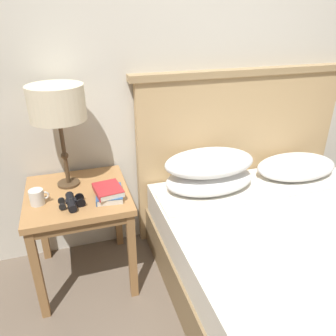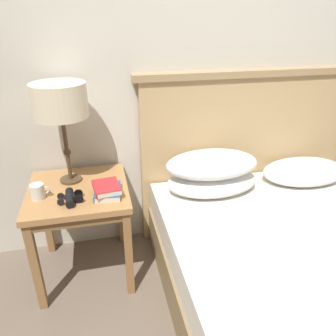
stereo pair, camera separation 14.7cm
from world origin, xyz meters
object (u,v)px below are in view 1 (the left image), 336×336
book_on_nightstand (109,194)px  book_stacked_on_top (108,190)px  nightstand (79,204)px  bed (297,253)px  table_lamp (57,105)px  binoculars_pair (71,202)px  coffee_mug (37,197)px

book_on_nightstand → book_stacked_on_top: bearing=-120.5°
book_stacked_on_top → nightstand: bearing=145.0°
book_stacked_on_top → book_on_nightstand: bearing=59.5°
bed → table_lamp: 1.59m
table_lamp → book_on_nightstand: 0.56m
binoculars_pair → table_lamp: bearing=91.4°
table_lamp → book_stacked_on_top: 0.53m
nightstand → book_on_nightstand: (0.17, -0.11, 0.10)m
book_stacked_on_top → binoculars_pair: (-0.20, -0.02, -0.03)m
book_on_nightstand → binoculars_pair: binoculars_pair is taller
coffee_mug → book_stacked_on_top: bearing=-7.2°
binoculars_pair → book_on_nightstand: bearing=8.9°
coffee_mug → bed: bearing=-17.8°
table_lamp → coffee_mug: size_ratio=5.76×
bed → coffee_mug: (-1.39, 0.44, 0.37)m
table_lamp → binoculars_pair: (0.01, -0.25, -0.46)m
table_lamp → coffee_mug: 0.51m
book_on_nightstand → nightstand: bearing=147.6°
table_lamp → nightstand: bearing=-69.8°
table_lamp → bed: bearing=-27.1°
table_lamp → coffee_mug: (-0.17, -0.18, -0.44)m
nightstand → book_on_nightstand: 0.22m
book_on_nightstand → binoculars_pair: (-0.20, -0.03, 0.01)m
nightstand → coffee_mug: size_ratio=6.02×
bed → coffee_mug: bed is taller
table_lamp → book_stacked_on_top: size_ratio=3.09×
bed → binoculars_pair: size_ratio=11.29×
book_on_nightstand → coffee_mug: bearing=174.0°
table_lamp → coffee_mug: table_lamp is taller
book_on_nightstand → coffee_mug: 0.38m
book_stacked_on_top → coffee_mug: (-0.37, 0.05, -0.01)m
nightstand → coffee_mug: 0.25m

